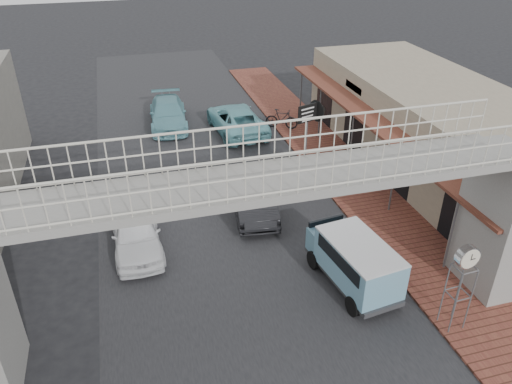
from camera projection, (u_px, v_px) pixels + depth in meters
ground at (236, 252)px, 18.76m from camera, size 120.00×120.00×0.00m
road_strip at (236, 251)px, 18.76m from camera, size 10.00×60.00×0.01m
sidewalk at (359, 189)px, 22.76m from camera, size 3.00×40.00×0.10m
shophouse_row at (440, 131)px, 23.66m from camera, size 7.20×18.00×4.00m
footbridge at (268, 243)px, 13.84m from camera, size 16.40×2.40×6.34m
white_hatchback at (136, 231)px, 18.63m from camera, size 1.83×4.37×1.48m
dark_sedan at (252, 194)px, 20.96m from camera, size 2.13×4.79×1.53m
angkot_curb at (236, 120)px, 28.30m from camera, size 2.85×5.54×1.50m
angkot_far at (168, 114)px, 29.16m from camera, size 2.44×5.19×1.46m
angkot_van at (355, 258)px, 16.54m from camera, size 2.13×3.90×1.83m
motorcycle_near at (328, 160)px, 24.20m from camera, size 1.92×1.13×0.95m
motorcycle_far at (282, 119)px, 28.61m from camera, size 1.90×1.38×1.13m
street_clock at (466, 261)px, 14.16m from camera, size 0.73×0.60×2.95m
arrow_sign at (319, 111)px, 24.52m from camera, size 1.82×1.22×3.01m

